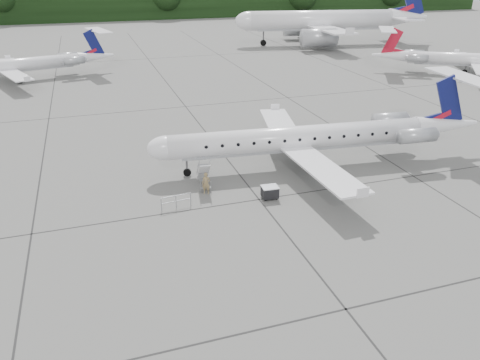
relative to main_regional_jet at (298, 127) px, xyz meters
name	(u,v)px	position (x,y,z in m)	size (l,w,h in m)	color
ground	(322,206)	(-1.28, -7.47, -3.66)	(320.00, 320.00, 0.00)	slate
treeline	(130,7)	(-1.28, 122.53, 0.34)	(260.00, 4.00, 8.00)	black
main_regional_jet	(298,127)	(0.00, 0.00, 0.00)	(28.53, 20.54, 7.31)	white
airstair	(203,173)	(-8.71, -1.43, -2.51)	(0.85, 2.42, 2.29)	white
passenger	(206,183)	(-8.84, -2.79, -2.78)	(0.64, 0.42, 1.75)	olive
safety_railing	(176,202)	(-11.51, -4.38, -3.16)	(2.20, 0.08, 1.00)	gray
baggage_cart	(270,192)	(-4.46, -5.04, -3.14)	(1.19, 0.96, 1.03)	black
bg_narrowbody	(321,10)	(32.90, 60.72, 3.45)	(39.60, 28.51, 14.21)	white
bg_regional_left	(8,59)	(-27.29, 42.61, -0.27)	(25.79, 18.57, 6.77)	white
bg_regional_right	(477,53)	(42.07, 25.06, -0.23)	(26.11, 18.80, 6.85)	white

